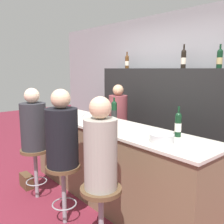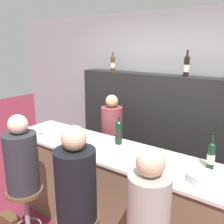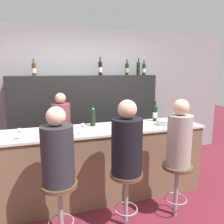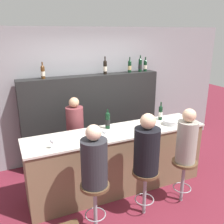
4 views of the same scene
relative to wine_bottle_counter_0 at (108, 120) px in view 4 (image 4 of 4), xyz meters
The scene contains 21 objects.
ground_plane 1.27m from the wine_bottle_counter_0, 77.99° to the right, with size 16.00×16.00×0.00m, color maroon.
wall_back 1.22m from the wine_bottle_counter_0, 85.08° to the left, with size 6.40×0.05×2.60m.
bar_counter 0.68m from the wine_bottle_counter_0, 59.01° to the right, with size 2.92×0.67×1.02m.
back_bar_cabinet 1.03m from the wine_bottle_counter_0, 83.97° to the left, with size 2.73×0.28×1.73m.
wine_bottle_counter_0 is the anchor object (origin of this frame).
wine_bottle_counter_1 1.01m from the wine_bottle_counter_0, ahead, with size 0.07×0.07×0.32m.
wine_bottle_backbar_0 1.43m from the wine_bottle_counter_0, 128.79° to the left, with size 0.07×0.07×0.29m.
wine_bottle_backbar_1 1.27m from the wine_bottle_counter_0, 68.94° to the left, with size 0.07×0.07×0.34m.
wine_bottle_backbar_2 1.51m from the wine_bottle_counter_0, 47.18° to the left, with size 0.07×0.07×0.30m.
wine_bottle_backbar_3 1.67m from the wine_bottle_counter_0, 40.47° to the left, with size 0.07×0.07×0.33m.
wine_bottle_backbar_4 1.75m from the wine_bottle_counter_0, 37.65° to the left, with size 0.07×0.07×0.29m.
wine_glass_0 1.03m from the wine_bottle_counter_0, 159.20° to the right, with size 0.08×0.08×0.14m.
wine_glass_1 0.42m from the wine_bottle_counter_0, 120.36° to the right, with size 0.06×0.06×0.14m.
metal_bowl 1.07m from the wine_bottle_counter_0, 14.97° to the right, with size 0.24×0.24×0.08m.
bar_stool_left 1.23m from the wine_bottle_counter_0, 122.44° to the right, with size 0.37×0.37×0.68m.
guest_seated_left 1.07m from the wine_bottle_counter_0, 122.44° to the right, with size 0.33×0.33×0.80m.
bar_stool_middle 1.11m from the wine_bottle_counter_0, 78.62° to the right, with size 0.37×0.37×0.68m.
guest_seated_middle 0.92m from the wine_bottle_counter_0, 78.62° to the right, with size 0.35×0.35×0.83m.
bar_stool_right 1.39m from the wine_bottle_counter_0, 46.23° to the right, with size 0.37×0.37×0.68m.
guest_seated_right 1.24m from the wine_bottle_counter_0, 46.23° to the right, with size 0.29×0.29×0.81m.
bartender 0.77m from the wine_bottle_counter_0, 133.30° to the left, with size 0.29×0.29×1.48m.
Camera 4 is at (-1.59, -2.95, 2.51)m, focal length 40.00 mm.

